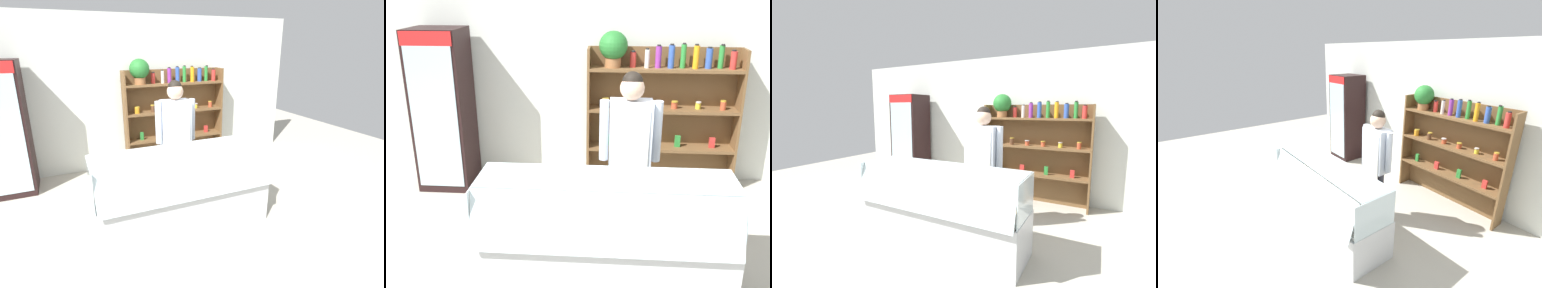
% 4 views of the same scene
% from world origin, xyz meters
% --- Properties ---
extents(ground_plane, '(12.00, 12.00, 0.00)m').
position_xyz_m(ground_plane, '(0.00, 0.00, 0.00)').
color(ground_plane, '#B7B2A3').
extents(back_wall, '(6.80, 0.10, 2.70)m').
position_xyz_m(back_wall, '(0.00, 2.27, 1.35)').
color(back_wall, silver).
rests_on(back_wall, ground).
extents(drinks_fridge, '(0.64, 0.61, 2.00)m').
position_xyz_m(drinks_fridge, '(-1.85, 1.83, 1.00)').
color(drinks_fridge, black).
rests_on(drinks_fridge, ground).
extents(shelving_unit, '(1.85, 0.34, 1.97)m').
position_xyz_m(shelving_unit, '(0.75, 2.00, 1.15)').
color(shelving_unit, brown).
rests_on(shelving_unit, ground).
extents(deli_display_case, '(2.13, 0.71, 1.01)m').
position_xyz_m(deli_display_case, '(0.20, -0.06, 0.31)').
color(deli_display_case, silver).
rests_on(deli_display_case, ground).
extents(shop_clerk, '(0.59, 0.25, 1.74)m').
position_xyz_m(shop_clerk, '(0.42, 0.70, 1.03)').
color(shop_clerk, '#2D2D38').
rests_on(shop_clerk, ground).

